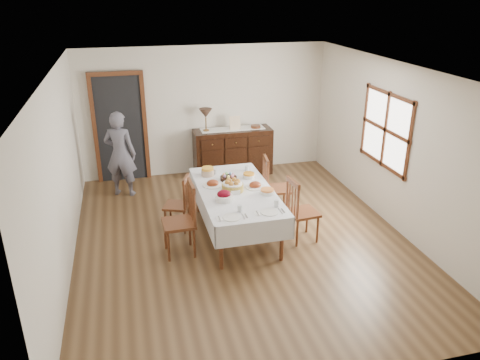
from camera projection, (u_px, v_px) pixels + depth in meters
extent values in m
plane|color=brown|center=(242.00, 239.00, 7.29)|extent=(6.00, 6.00, 0.00)
cube|color=silver|center=(242.00, 70.00, 6.30)|extent=(5.00, 6.00, 0.02)
cube|color=silver|center=(205.00, 111.00, 9.48)|extent=(5.00, 0.02, 2.60)
cube|color=silver|center=(326.00, 274.00, 4.11)|extent=(5.00, 0.02, 2.60)
cube|color=silver|center=(60.00, 176.00, 6.23)|extent=(0.02, 6.00, 2.60)
cube|color=silver|center=(395.00, 147.00, 7.36)|extent=(0.02, 6.00, 2.60)
cube|color=white|center=(386.00, 130.00, 7.55)|extent=(0.02, 1.30, 1.10)
cube|color=#572C18|center=(385.00, 130.00, 7.55)|extent=(0.03, 1.46, 1.26)
cube|color=black|center=(120.00, 129.00, 9.16)|extent=(0.90, 0.06, 2.10)
cube|color=#572C18|center=(120.00, 129.00, 9.14)|extent=(1.04, 0.08, 2.18)
cube|color=silver|center=(236.00, 191.00, 7.17)|extent=(1.08, 2.15, 0.04)
cylinder|color=#572C18|center=(221.00, 247.00, 6.39)|extent=(0.06, 0.06, 0.69)
cylinder|color=#572C18|center=(282.00, 239.00, 6.59)|extent=(0.06, 0.06, 0.69)
cylinder|color=#572C18|center=(198.00, 193.00, 8.05)|extent=(0.06, 0.06, 0.69)
cylinder|color=#572C18|center=(247.00, 188.00, 8.25)|extent=(0.06, 0.06, 0.69)
cube|color=silver|center=(201.00, 204.00, 7.10)|extent=(0.03, 2.19, 0.33)
cube|color=silver|center=(270.00, 196.00, 7.35)|extent=(0.03, 2.19, 0.33)
cube|color=silver|center=(255.00, 233.00, 6.26)|extent=(1.11, 0.02, 0.33)
cube|color=silver|center=(221.00, 175.00, 8.20)|extent=(1.11, 0.02, 0.33)
cube|color=#572C18|center=(179.00, 223.00, 6.72)|extent=(0.47, 0.47, 0.04)
cylinder|color=#572C18|center=(165.00, 235.00, 6.94)|extent=(0.04, 0.04, 0.47)
cylinder|color=#572C18|center=(169.00, 247.00, 6.61)|extent=(0.04, 0.04, 0.47)
cylinder|color=#572C18|center=(190.00, 231.00, 7.03)|extent=(0.04, 0.04, 0.47)
cylinder|color=#572C18|center=(194.00, 243.00, 6.70)|extent=(0.04, 0.04, 0.47)
cylinder|color=#572C18|center=(190.00, 197.00, 6.83)|extent=(0.04, 0.04, 0.61)
cylinder|color=#572C18|center=(195.00, 208.00, 6.48)|extent=(0.04, 0.04, 0.61)
cube|color=#572C18|center=(191.00, 186.00, 6.55)|extent=(0.06, 0.44, 0.09)
cylinder|color=#572C18|center=(191.00, 201.00, 6.75)|extent=(0.02, 0.02, 0.50)
cylinder|color=#572C18|center=(192.00, 204.00, 6.66)|extent=(0.02, 0.02, 0.50)
cylinder|color=#572C18|center=(193.00, 207.00, 6.58)|extent=(0.02, 0.02, 0.50)
cube|color=#572C18|center=(177.00, 206.00, 7.45)|extent=(0.49, 0.49, 0.04)
cylinder|color=#572C18|center=(171.00, 213.00, 7.69)|extent=(0.03, 0.03, 0.39)
cylinder|color=#572C18|center=(165.00, 221.00, 7.41)|extent=(0.03, 0.03, 0.39)
cylinder|color=#572C18|center=(189.00, 214.00, 7.66)|extent=(0.03, 0.03, 0.39)
cylinder|color=#572C18|center=(184.00, 222.00, 7.38)|extent=(0.03, 0.03, 0.39)
cylinder|color=#572C18|center=(189.00, 188.00, 7.49)|extent=(0.04, 0.04, 0.51)
cylinder|color=#572C18|center=(184.00, 196.00, 7.19)|extent=(0.04, 0.04, 0.51)
cube|color=#572C18|center=(186.00, 179.00, 7.25)|extent=(0.16, 0.35, 0.07)
cylinder|color=#572C18|center=(188.00, 191.00, 7.42)|extent=(0.02, 0.02, 0.42)
cylinder|color=#572C18|center=(187.00, 193.00, 7.34)|extent=(0.02, 0.02, 0.42)
cylinder|color=#572C18|center=(185.00, 195.00, 7.27)|extent=(0.02, 0.02, 0.42)
cube|color=#572C18|center=(303.00, 213.00, 7.11)|extent=(0.47, 0.47, 0.04)
cylinder|color=#572C18|center=(318.00, 230.00, 7.11)|extent=(0.04, 0.04, 0.44)
cylinder|color=#572C18|center=(307.00, 220.00, 7.41)|extent=(0.04, 0.04, 0.44)
cylinder|color=#572C18|center=(297.00, 233.00, 7.00)|extent=(0.04, 0.04, 0.44)
cylinder|color=#572C18|center=(287.00, 223.00, 7.30)|extent=(0.04, 0.04, 0.44)
cylinder|color=#572C18|center=(298.00, 202.00, 6.78)|extent=(0.04, 0.04, 0.57)
cylinder|color=#572C18|center=(287.00, 193.00, 7.10)|extent=(0.04, 0.04, 0.57)
cube|color=#572C18|center=(293.00, 182.00, 6.85)|extent=(0.08, 0.41, 0.08)
cylinder|color=#572C18|center=(295.00, 201.00, 6.87)|extent=(0.02, 0.02, 0.47)
cylinder|color=#572C18|center=(292.00, 199.00, 6.95)|extent=(0.02, 0.02, 0.47)
cylinder|color=#572C18|center=(290.00, 196.00, 7.03)|extent=(0.02, 0.02, 0.47)
cube|color=#572C18|center=(277.00, 189.00, 7.93)|extent=(0.48, 0.48, 0.04)
cylinder|color=#572C18|center=(288.00, 206.00, 7.88)|extent=(0.04, 0.04, 0.44)
cylinder|color=#572C18|center=(284.00, 197.00, 8.20)|extent=(0.04, 0.04, 0.44)
cylinder|color=#572C18|center=(268.00, 207.00, 7.84)|extent=(0.04, 0.04, 0.44)
cylinder|color=#572C18|center=(265.00, 198.00, 8.16)|extent=(0.04, 0.04, 0.44)
cylinder|color=#572C18|center=(268.00, 178.00, 7.62)|extent=(0.04, 0.04, 0.57)
cylinder|color=#572C18|center=(264.00, 170.00, 7.96)|extent=(0.04, 0.04, 0.57)
cube|color=#572C18|center=(266.00, 160.00, 7.70)|extent=(0.09, 0.41, 0.08)
cylinder|color=#572C18|center=(267.00, 177.00, 7.72)|extent=(0.02, 0.02, 0.47)
cylinder|color=#572C18|center=(266.00, 175.00, 7.80)|extent=(0.02, 0.02, 0.47)
cylinder|color=#572C18|center=(265.00, 173.00, 7.89)|extent=(0.02, 0.02, 0.47)
cube|color=black|center=(233.00, 152.00, 9.66)|extent=(1.59, 0.53, 0.95)
cube|color=black|center=(212.00, 144.00, 9.20)|extent=(0.44, 0.02, 0.19)
sphere|color=brown|center=(213.00, 145.00, 9.18)|extent=(0.03, 0.03, 0.03)
cube|color=black|center=(236.00, 143.00, 9.30)|extent=(0.44, 0.02, 0.19)
sphere|color=brown|center=(236.00, 143.00, 9.29)|extent=(0.03, 0.03, 0.03)
cube|color=black|center=(259.00, 141.00, 9.41)|extent=(0.44, 0.02, 0.19)
sphere|color=brown|center=(259.00, 141.00, 9.39)|extent=(0.03, 0.03, 0.03)
imported|color=#5A5866|center=(120.00, 151.00, 8.53)|extent=(0.62, 0.51, 1.71)
cylinder|color=olive|center=(233.00, 187.00, 7.12)|extent=(0.33, 0.33, 0.11)
cylinder|color=white|center=(233.00, 183.00, 7.09)|extent=(0.30, 0.30, 0.02)
sphere|color=#AE712B|center=(238.00, 181.00, 7.10)|extent=(0.08, 0.08, 0.08)
sphere|color=#AE712B|center=(234.00, 180.00, 7.16)|extent=(0.08, 0.08, 0.08)
sphere|color=#AE712B|center=(229.00, 180.00, 7.14)|extent=(0.08, 0.08, 0.08)
sphere|color=#AE712B|center=(227.00, 182.00, 7.06)|extent=(0.08, 0.08, 0.08)
sphere|color=#AE712B|center=(231.00, 184.00, 7.01)|extent=(0.08, 0.08, 0.08)
sphere|color=#AE712B|center=(236.00, 183.00, 7.03)|extent=(0.08, 0.08, 0.08)
cylinder|color=black|center=(228.00, 178.00, 7.53)|extent=(0.27, 0.27, 0.05)
ellipsoid|color=pink|center=(233.00, 175.00, 7.53)|extent=(0.05, 0.05, 0.06)
ellipsoid|color=#72A8D6|center=(230.00, 174.00, 7.58)|extent=(0.05, 0.05, 0.06)
ellipsoid|color=#86E881|center=(226.00, 174.00, 7.57)|extent=(0.05, 0.05, 0.06)
ellipsoid|color=#FFA45B|center=(224.00, 175.00, 7.53)|extent=(0.05, 0.05, 0.06)
ellipsoid|color=#A177C1|center=(225.00, 176.00, 7.47)|extent=(0.05, 0.05, 0.06)
ellipsoid|color=#FFF277|center=(228.00, 177.00, 7.44)|extent=(0.05, 0.05, 0.06)
ellipsoid|color=pink|center=(232.00, 176.00, 7.47)|extent=(0.05, 0.05, 0.06)
cylinder|color=silver|center=(213.00, 185.00, 7.32)|extent=(0.32, 0.32, 0.02)
ellipsoid|color=maroon|center=(213.00, 183.00, 7.31)|extent=(0.19, 0.16, 0.11)
cylinder|color=silver|center=(255.00, 187.00, 7.26)|extent=(0.32, 0.32, 0.01)
ellipsoid|color=maroon|center=(255.00, 185.00, 7.25)|extent=(0.19, 0.16, 0.11)
cylinder|color=silver|center=(224.00, 198.00, 6.80)|extent=(0.27, 0.27, 0.08)
ellipsoid|color=#570210|center=(224.00, 194.00, 6.78)|extent=(0.20, 0.17, 0.11)
cylinder|color=silver|center=(249.00, 176.00, 7.60)|extent=(0.20, 0.20, 0.06)
cylinder|color=orange|center=(249.00, 174.00, 7.59)|extent=(0.18, 0.18, 0.03)
cylinder|color=tan|center=(208.00, 173.00, 7.70)|extent=(0.21, 0.21, 0.10)
cylinder|color=gold|center=(208.00, 169.00, 7.67)|extent=(0.20, 0.20, 0.04)
cylinder|color=silver|center=(267.00, 192.00, 7.03)|extent=(0.22, 0.22, 0.05)
cylinder|color=orange|center=(267.00, 190.00, 7.01)|extent=(0.20, 0.20, 0.02)
cube|color=silver|center=(235.00, 192.00, 7.02)|extent=(0.14, 0.09, 0.07)
cylinder|color=silver|center=(232.00, 217.00, 6.30)|extent=(0.25, 0.25, 0.01)
cube|color=white|center=(220.00, 219.00, 6.27)|extent=(0.08, 0.12, 0.01)
cube|color=#B7B6BA|center=(220.00, 219.00, 6.26)|extent=(0.02, 0.16, 0.01)
cube|color=#B7B6BA|center=(243.00, 216.00, 6.34)|extent=(0.01, 0.18, 0.01)
cube|color=#B7B6BA|center=(246.00, 216.00, 6.35)|extent=(0.02, 0.14, 0.01)
cylinder|color=silver|center=(240.00, 208.00, 6.46)|extent=(0.07, 0.07, 0.10)
cylinder|color=silver|center=(269.00, 212.00, 6.45)|extent=(0.25, 0.25, 0.01)
cube|color=white|center=(258.00, 214.00, 6.41)|extent=(0.08, 0.12, 0.01)
cube|color=#B7B6BA|center=(258.00, 213.00, 6.41)|extent=(0.02, 0.16, 0.01)
cube|color=#B7B6BA|center=(280.00, 211.00, 6.49)|extent=(0.01, 0.18, 0.01)
cube|color=#B7B6BA|center=(283.00, 211.00, 6.50)|extent=(0.02, 0.14, 0.01)
cylinder|color=silver|center=(276.00, 204.00, 6.60)|extent=(0.07, 0.07, 0.10)
cylinder|color=silver|center=(216.00, 171.00, 7.76)|extent=(0.07, 0.07, 0.09)
cylinder|color=silver|center=(247.00, 168.00, 7.89)|extent=(0.07, 0.07, 0.09)
cube|color=white|center=(233.00, 129.00, 9.51)|extent=(1.30, 0.35, 0.01)
cylinder|color=brown|center=(206.00, 130.00, 9.36)|extent=(0.12, 0.12, 0.03)
cylinder|color=brown|center=(206.00, 124.00, 9.31)|extent=(0.02, 0.02, 0.25)
cone|color=#463125|center=(206.00, 113.00, 9.23)|extent=(0.26, 0.26, 0.18)
cube|color=beige|center=(235.00, 123.00, 9.41)|extent=(0.22, 0.08, 0.28)
cylinder|color=#572C18|center=(256.00, 127.00, 9.56)|extent=(0.20, 0.20, 0.06)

